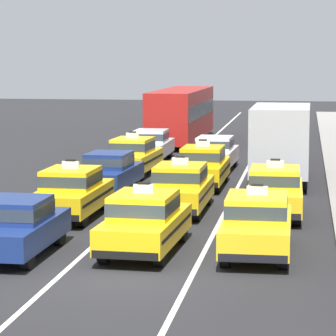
% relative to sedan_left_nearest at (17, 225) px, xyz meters
% --- Properties ---
extents(ground_plane, '(160.00, 160.00, 0.00)m').
position_rel_sedan_left_nearest_xyz_m(ground_plane, '(3.29, -2.02, -0.85)').
color(ground_plane, '#232326').
extents(lane_stripe_left_center, '(0.14, 80.00, 0.01)m').
position_rel_sedan_left_nearest_xyz_m(lane_stripe_left_center, '(1.69, 17.98, -0.84)').
color(lane_stripe_left_center, silver).
rests_on(lane_stripe_left_center, ground).
extents(lane_stripe_center_right, '(0.14, 80.00, 0.01)m').
position_rel_sedan_left_nearest_xyz_m(lane_stripe_center_right, '(4.89, 17.98, -0.84)').
color(lane_stripe_center_right, silver).
rests_on(lane_stripe_center_right, ground).
extents(sedan_left_nearest, '(1.79, 4.31, 1.58)m').
position_rel_sedan_left_nearest_xyz_m(sedan_left_nearest, '(0.00, 0.00, 0.00)').
color(sedan_left_nearest, black).
rests_on(sedan_left_nearest, ground).
extents(taxi_left_second, '(1.88, 4.58, 1.96)m').
position_rel_sedan_left_nearest_xyz_m(taxi_left_second, '(-0.00, 5.59, 0.03)').
color(taxi_left_second, black).
rests_on(taxi_left_second, ground).
extents(sedan_left_third, '(1.96, 4.38, 1.58)m').
position_rel_sedan_left_nearest_xyz_m(sedan_left_third, '(0.04, 10.99, 0.00)').
color(sedan_left_third, black).
rests_on(sedan_left_third, ground).
extents(taxi_left_fourth, '(2.01, 4.63, 1.96)m').
position_rel_sedan_left_nearest_xyz_m(taxi_left_fourth, '(-0.01, 16.02, 0.03)').
color(taxi_left_fourth, black).
rests_on(taxi_left_fourth, ground).
extents(sedan_left_fifth, '(1.77, 4.31, 1.58)m').
position_rel_sedan_left_nearest_xyz_m(sedan_left_fifth, '(-0.11, 21.17, 0.00)').
color(sedan_left_fifth, black).
rests_on(sedan_left_fifth, ground).
extents(bus_left_sixth, '(2.70, 11.24, 3.22)m').
position_rel_sedan_left_nearest_xyz_m(bus_left_sixth, '(0.12, 30.45, 0.97)').
color(bus_left_sixth, black).
rests_on(bus_left_sixth, ground).
extents(taxi_center_nearest, '(2.00, 4.63, 1.96)m').
position_rel_sedan_left_nearest_xyz_m(taxi_center_nearest, '(3.29, 0.95, 0.03)').
color(taxi_center_nearest, black).
rests_on(taxi_center_nearest, ground).
extents(taxi_center_second, '(1.85, 4.57, 1.96)m').
position_rel_sedan_left_nearest_xyz_m(taxi_center_second, '(3.40, 7.13, 0.03)').
color(taxi_center_second, black).
rests_on(taxi_center_second, ground).
extents(taxi_center_third, '(1.85, 4.57, 1.96)m').
position_rel_sedan_left_nearest_xyz_m(taxi_center_third, '(3.49, 12.95, 0.03)').
color(taxi_center_third, black).
rests_on(taxi_center_third, ground).
extents(sedan_center_fourth, '(1.89, 4.35, 1.58)m').
position_rel_sedan_left_nearest_xyz_m(sedan_center_fourth, '(3.45, 18.10, 0.00)').
color(sedan_center_fourth, black).
rests_on(sedan_center_fourth, ground).
extents(taxi_right_nearest, '(1.87, 4.58, 1.96)m').
position_rel_sedan_left_nearest_xyz_m(taxi_right_nearest, '(6.33, 1.12, 0.03)').
color(taxi_right_nearest, black).
rests_on(taxi_right_nearest, ground).
extents(taxi_right_second, '(1.88, 4.58, 1.96)m').
position_rel_sedan_left_nearest_xyz_m(taxi_right_second, '(6.61, 6.82, 0.03)').
color(taxi_right_second, black).
rests_on(taxi_right_second, ground).
extents(box_truck_right_third, '(2.34, 6.98, 3.27)m').
position_rel_sedan_left_nearest_xyz_m(box_truck_right_third, '(6.59, 14.55, 0.93)').
color(box_truck_right_third, black).
rests_on(box_truck_right_third, ground).
extents(sedan_right_fourth, '(2.02, 4.40, 1.58)m').
position_rel_sedan_left_nearest_xyz_m(sedan_right_fourth, '(6.42, 21.36, 0.00)').
color(sedan_right_fourth, black).
rests_on(sedan_right_fourth, ground).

